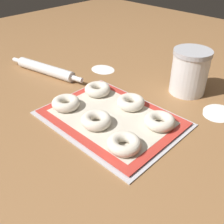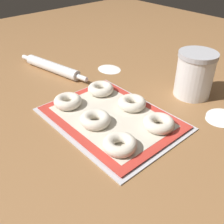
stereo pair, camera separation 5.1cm
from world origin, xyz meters
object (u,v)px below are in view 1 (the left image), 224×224
Objects in this scene: bagel_front_center at (96,120)px; bagel_front_right at (124,144)px; bagel_back_center at (131,102)px; bagel_front_left at (66,103)px; baking_tray at (112,118)px; flour_canister at (190,72)px; bagel_back_left at (98,89)px; bagel_back_right at (160,121)px; rolling_pin at (45,69)px.

bagel_front_center is 1.00× the size of bagel_front_right.
bagel_front_center is at bearing -92.84° from bagel_back_center.
bagel_front_left is at bearing -134.58° from bagel_back_center.
bagel_front_right is 0.21m from bagel_back_center.
flour_canister reaches higher than baking_tray.
flour_canister reaches higher than bagel_back_left.
bagel_front_center is 0.13m from bagel_front_right.
bagel_back_right is at bearing 87.04° from bagel_front_right.
baking_tray is at bearing -103.44° from flour_canister.
bagel_front_left and bagel_back_center have the same top height.
rolling_pin is (-0.43, 0.04, 0.02)m from baking_tray.
bagel_back_left is at bearing -130.57° from flour_canister.
bagel_front_right is at bearing -33.90° from baking_tray.
bagel_front_left is at bearing -119.91° from flour_canister.
bagel_front_right is 1.00× the size of bagel_back_center.
flour_canister reaches higher than bagel_front_center.
bagel_front_right is 0.15m from bagel_back_right.
bagel_back_center is at bearing 87.16° from bagel_front_center.
rolling_pin reaches higher than bagel_back_center.
baking_tray is 2.66× the size of flour_canister.
bagel_front_left is 1.00× the size of bagel_back_right.
bagel_back_center is at bearing 6.57° from bagel_back_left.
bagel_front_right reaches higher than baking_tray.
bagel_back_center is at bearing 45.42° from bagel_front_left.
bagel_front_right is 0.57m from rolling_pin.
baking_tray is 0.07m from bagel_front_center.
baking_tray is at bearing -154.65° from bagel_back_right.
bagel_back_left is at bearing 135.52° from bagel_front_center.
bagel_front_center is 0.40m from flour_canister.
bagel_back_center is (0.00, 0.09, 0.02)m from baking_tray.
bagel_front_right is 1.00× the size of bagel_back_right.
baking_tray is at bearing -26.33° from bagel_back_left.
bagel_front_left is 0.57× the size of flour_canister.
rolling_pin reaches higher than baking_tray.
bagel_back_left is (0.01, 0.14, 0.00)m from bagel_front_left.
bagel_back_center is 0.43m from rolling_pin.
rolling_pin reaches higher than bagel_front_right.
bagel_back_left is 0.27m from bagel_back_right.
bagel_back_left and bagel_back_center have the same top height.
bagel_front_center is 0.19m from bagel_back_right.
rolling_pin reaches higher than bagel_back_right.
baking_tray is at bearing 146.10° from bagel_front_right.
bagel_back_left is 0.14m from bagel_back_center.
baking_tray is 1.13× the size of rolling_pin.
bagel_front_center is at bearing 170.66° from bagel_front_right.
bagel_front_right is (0.13, -0.09, 0.02)m from baking_tray.
bagel_front_right is 0.24× the size of rolling_pin.
bagel_back_right is (0.13, -0.02, 0.00)m from bagel_back_center.
bagel_front_left is (-0.15, -0.07, 0.02)m from baking_tray.
bagel_back_center is (-0.12, 0.17, 0.00)m from bagel_front_right.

